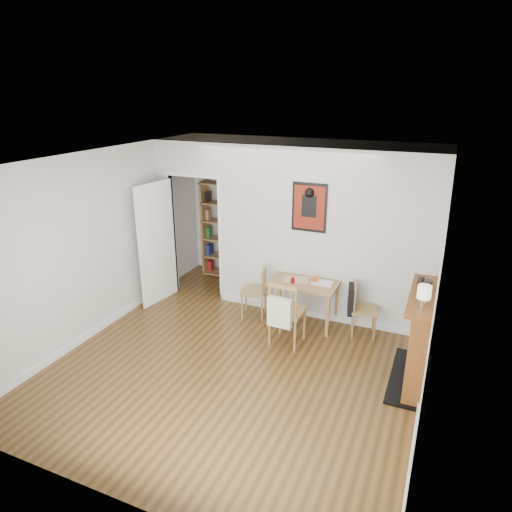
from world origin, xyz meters
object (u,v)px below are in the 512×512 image
at_px(dining_table, 304,287).
at_px(red_glass, 293,280).
at_px(bookshelf, 223,231).
at_px(fireplace, 421,336).
at_px(mantel_lamp, 424,293).
at_px(chair_right, 363,309).
at_px(chair_left, 254,292).
at_px(ceramic_jar_b, 421,281).
at_px(chair_front, 287,312).
at_px(ceramic_jar_a, 428,285).
at_px(orange_fruit, 315,279).
at_px(notebook, 322,283).

xyz_separation_m(dining_table, red_glass, (-0.14, -0.11, 0.12)).
xyz_separation_m(bookshelf, fireplace, (3.69, -2.06, -0.28)).
bearing_deg(bookshelf, mantel_lamp, -32.99).
bearing_deg(chair_right, chair_left, -177.39).
height_order(dining_table, chair_right, chair_right).
relative_size(bookshelf, ceramic_jar_b, 17.48).
height_order(chair_front, red_glass, chair_front).
xyz_separation_m(mantel_lamp, ceramic_jar_a, (0.02, 0.46, -0.08)).
distance_m(orange_fruit, ceramic_jar_a, 1.81).
bearing_deg(ceramic_jar_a, red_glass, 161.81).
distance_m(mantel_lamp, ceramic_jar_a, 0.46).
relative_size(bookshelf, ceramic_jar_a, 15.54).
bearing_deg(chair_left, ceramic_jar_a, -14.31).
height_order(chair_front, ceramic_jar_a, ceramic_jar_a).
distance_m(mantel_lamp, ceramic_jar_b, 0.58).
xyz_separation_m(dining_table, notebook, (0.27, 0.05, 0.09)).
height_order(chair_right, ceramic_jar_a, ceramic_jar_a).
xyz_separation_m(chair_front, red_glass, (-0.12, 0.55, 0.24)).
distance_m(bookshelf, ceramic_jar_b, 4.04).
height_order(bookshelf, orange_fruit, bookshelf).
bearing_deg(chair_front, fireplace, -6.41).
xyz_separation_m(bookshelf, red_glass, (1.83, -1.31, -0.17)).
distance_m(chair_right, chair_front, 1.13).
relative_size(chair_left, ceramic_jar_a, 7.00).
xyz_separation_m(dining_table, chair_right, (0.89, -0.00, -0.20)).
xyz_separation_m(chair_right, mantel_lamp, (0.80, -1.17, 0.90)).
relative_size(red_glass, notebook, 0.28).
distance_m(bookshelf, mantel_lamp, 4.39).
bearing_deg(mantel_lamp, ceramic_jar_a, 87.65).
bearing_deg(fireplace, bookshelf, 150.86).
bearing_deg(chair_left, orange_fruit, 7.75).
bearing_deg(red_glass, ceramic_jar_a, -18.19).
relative_size(chair_left, red_glass, 9.72).
xyz_separation_m(chair_front, fireplace, (1.75, -0.20, 0.13)).
relative_size(chair_left, ceramic_jar_b, 7.88).
relative_size(chair_right, notebook, 2.57).
height_order(dining_table, red_glass, red_glass).
distance_m(bookshelf, ceramic_jar_a, 4.17).
xyz_separation_m(fireplace, orange_fruit, (-1.57, 0.90, 0.11)).
distance_m(chair_right, bookshelf, 3.15).
distance_m(dining_table, orange_fruit, 0.20).
distance_m(fireplace, mantel_lamp, 0.76).
distance_m(orange_fruit, notebook, 0.12).
xyz_separation_m(red_glass, notebook, (0.41, 0.15, -0.03)).
relative_size(bookshelf, red_glass, 21.58).
bearing_deg(mantel_lamp, orange_fruit, 141.75).
distance_m(chair_right, mantel_lamp, 1.68).
distance_m(fireplace, orange_fruit, 1.81).
height_order(red_glass, mantel_lamp, mantel_lamp).
bearing_deg(chair_front, bookshelf, 136.20).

